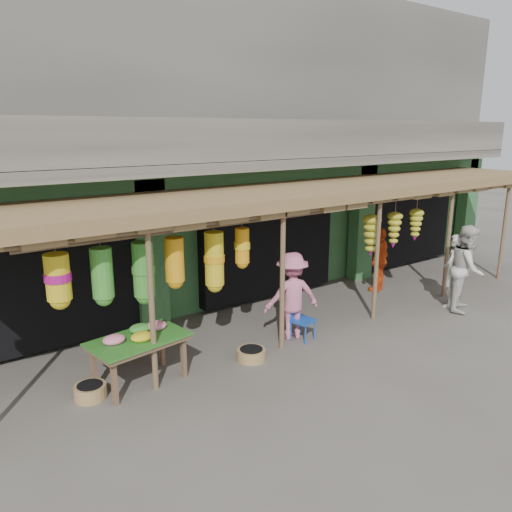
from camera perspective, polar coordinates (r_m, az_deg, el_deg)
ground at (r=10.40m, az=8.73°, el=-7.92°), size 80.00×80.00×0.00m
building at (r=13.51m, az=-5.65°, el=11.99°), size 16.40×6.80×7.00m
awning at (r=10.17m, az=5.35°, el=6.75°), size 14.00×2.70×2.79m
flower_table at (r=8.08m, az=-13.27°, el=-9.34°), size 1.60×1.08×0.89m
blue_chair at (r=9.58m, az=5.02°, el=-6.90°), size 0.47×0.48×0.80m
basket_mid at (r=8.85m, az=-0.54°, el=-11.18°), size 0.59×0.59×0.19m
basket_right at (r=8.09m, az=-18.40°, el=-14.50°), size 0.61×0.61×0.22m
person_front at (r=11.98m, az=21.55°, el=-1.58°), size 0.69×0.55×1.66m
person_right at (r=11.82m, az=22.99°, el=-1.30°), size 1.15×1.06×1.91m
person_vendor at (r=12.61m, az=13.94°, el=-0.37°), size 1.01×0.70×1.59m
person_shopper at (r=9.48m, az=4.11°, el=-4.57°), size 1.23×0.93×1.68m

